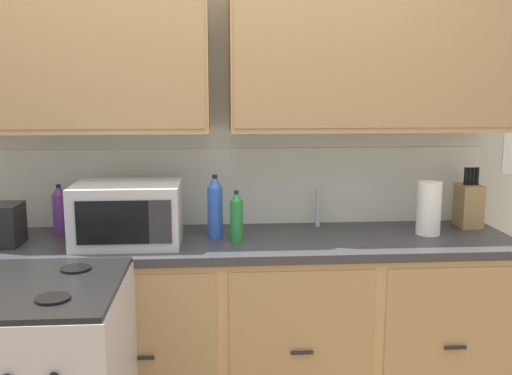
{
  "coord_description": "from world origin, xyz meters",
  "views": [
    {
      "loc": [
        -0.02,
        -2.34,
        1.63
      ],
      "look_at": [
        0.16,
        0.27,
        1.18
      ],
      "focal_mm": 39.97,
      "sensor_mm": 36.0,
      "label": 1
    }
  ],
  "objects_px": {
    "bottle_violet": "(60,210)",
    "microwave": "(128,213)",
    "knife_block": "(469,205)",
    "paper_towel_roll": "(429,208)",
    "bottle_blue": "(215,207)",
    "bottle_green": "(237,217)"
  },
  "relations": [
    {
      "from": "microwave",
      "to": "bottle_violet",
      "type": "distance_m",
      "value": 0.42
    },
    {
      "from": "microwave",
      "to": "bottle_green",
      "type": "height_order",
      "value": "microwave"
    },
    {
      "from": "microwave",
      "to": "bottle_green",
      "type": "distance_m",
      "value": 0.5
    },
    {
      "from": "microwave",
      "to": "bottle_blue",
      "type": "relative_size",
      "value": 1.57
    },
    {
      "from": "microwave",
      "to": "bottle_violet",
      "type": "height_order",
      "value": "microwave"
    },
    {
      "from": "knife_block",
      "to": "bottle_blue",
      "type": "relative_size",
      "value": 1.02
    },
    {
      "from": "paper_towel_roll",
      "to": "bottle_violet",
      "type": "height_order",
      "value": "paper_towel_roll"
    },
    {
      "from": "microwave",
      "to": "bottle_green",
      "type": "xyz_separation_m",
      "value": [
        0.5,
        -0.01,
        -0.02
      ]
    },
    {
      "from": "bottle_green",
      "to": "microwave",
      "type": "bearing_deg",
      "value": 178.42
    },
    {
      "from": "bottle_blue",
      "to": "bottle_violet",
      "type": "bearing_deg",
      "value": 169.58
    },
    {
      "from": "knife_block",
      "to": "bottle_violet",
      "type": "relative_size",
      "value": 1.27
    },
    {
      "from": "paper_towel_roll",
      "to": "bottle_green",
      "type": "distance_m",
      "value": 0.94
    },
    {
      "from": "bottle_green",
      "to": "bottle_violet",
      "type": "bearing_deg",
      "value": 165.47
    },
    {
      "from": "bottle_violet",
      "to": "bottle_green",
      "type": "height_order",
      "value": "bottle_violet"
    },
    {
      "from": "microwave",
      "to": "paper_towel_roll",
      "type": "distance_m",
      "value": 1.44
    },
    {
      "from": "knife_block",
      "to": "bottle_blue",
      "type": "xyz_separation_m",
      "value": [
        -1.3,
        -0.13,
        0.03
      ]
    },
    {
      "from": "microwave",
      "to": "bottle_violet",
      "type": "relative_size",
      "value": 1.97
    },
    {
      "from": "knife_block",
      "to": "paper_towel_roll",
      "type": "xyz_separation_m",
      "value": [
        -0.27,
        -0.14,
        0.01
      ]
    },
    {
      "from": "microwave",
      "to": "knife_block",
      "type": "relative_size",
      "value": 1.55
    },
    {
      "from": "bottle_violet",
      "to": "bottle_blue",
      "type": "height_order",
      "value": "bottle_blue"
    },
    {
      "from": "paper_towel_roll",
      "to": "bottle_violet",
      "type": "xyz_separation_m",
      "value": [
        -1.8,
        0.15,
        -0.01
      ]
    },
    {
      "from": "bottle_violet",
      "to": "microwave",
      "type": "bearing_deg",
      "value": -29.95
    }
  ]
}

